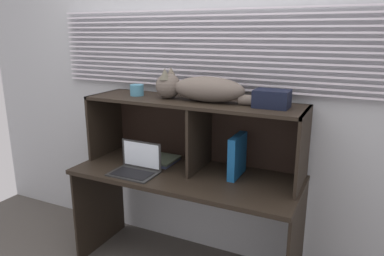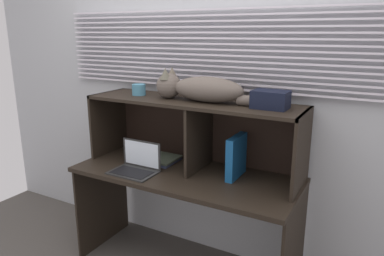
% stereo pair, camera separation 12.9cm
% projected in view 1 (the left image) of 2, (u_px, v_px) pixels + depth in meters
% --- Properties ---
extents(back_panel_with_blinds, '(4.40, 0.08, 2.50)m').
position_uv_depth(back_panel_with_blinds, '(207.00, 92.00, 2.65)').
color(back_panel_with_blinds, '#AEB1B5').
rests_on(back_panel_with_blinds, ground).
extents(desk, '(1.55, 0.64, 0.76)m').
position_uv_depth(desk, '(185.00, 192.00, 2.51)').
color(desk, black).
rests_on(desk, ground).
extents(hutch_shelf_unit, '(1.52, 0.41, 0.49)m').
position_uv_depth(hutch_shelf_unit, '(195.00, 120.00, 2.51)').
color(hutch_shelf_unit, black).
rests_on(hutch_shelf_unit, desk).
extents(cat, '(0.83, 0.19, 0.21)m').
position_uv_depth(cat, '(199.00, 88.00, 2.39)').
color(cat, '#5C5249').
rests_on(cat, hutch_shelf_unit).
extents(laptop, '(0.31, 0.22, 0.20)m').
position_uv_depth(laptop, '(136.00, 167.00, 2.47)').
color(laptop, '#272727').
rests_on(laptop, desk).
extents(binder_upright, '(0.05, 0.25, 0.28)m').
position_uv_depth(binder_upright, '(237.00, 156.00, 2.39)').
color(binder_upright, '#154F8A').
rests_on(binder_upright, desk).
extents(book_stack, '(0.21, 0.23, 0.03)m').
position_uv_depth(book_stack, '(162.00, 160.00, 2.67)').
color(book_stack, '#3F4A71').
rests_on(book_stack, desk).
extents(small_basket, '(0.10, 0.10, 0.08)m').
position_uv_depth(small_basket, '(137.00, 90.00, 2.61)').
color(small_basket, teal).
rests_on(small_basket, hutch_shelf_unit).
extents(storage_box, '(0.21, 0.15, 0.11)m').
position_uv_depth(storage_box, '(272.00, 99.00, 2.20)').
color(storage_box, black).
rests_on(storage_box, hutch_shelf_unit).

